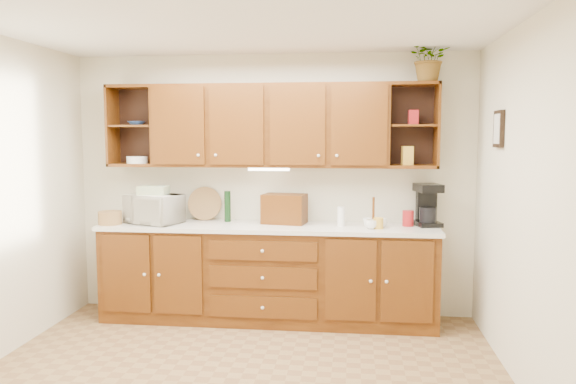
% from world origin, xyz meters
% --- Properties ---
extents(floor, '(4.00, 4.00, 0.00)m').
position_xyz_m(floor, '(0.00, 0.00, 0.00)').
color(floor, olive).
rests_on(floor, ground).
extents(ceiling, '(4.00, 4.00, 0.00)m').
position_xyz_m(ceiling, '(0.00, 0.00, 2.60)').
color(ceiling, white).
rests_on(ceiling, back_wall).
extents(back_wall, '(4.00, 0.00, 4.00)m').
position_xyz_m(back_wall, '(0.00, 1.75, 1.30)').
color(back_wall, beige).
rests_on(back_wall, floor).
extents(right_wall, '(0.00, 3.50, 3.50)m').
position_xyz_m(right_wall, '(2.00, 0.00, 1.30)').
color(right_wall, beige).
rests_on(right_wall, floor).
extents(base_cabinets, '(3.20, 0.60, 0.90)m').
position_xyz_m(base_cabinets, '(0.00, 1.45, 0.45)').
color(base_cabinets, '#3C1B06').
rests_on(base_cabinets, floor).
extents(countertop, '(3.24, 0.64, 0.04)m').
position_xyz_m(countertop, '(0.00, 1.44, 0.92)').
color(countertop, silver).
rests_on(countertop, base_cabinets).
extents(upper_cabinets, '(3.20, 0.33, 0.80)m').
position_xyz_m(upper_cabinets, '(0.01, 1.59, 1.89)').
color(upper_cabinets, '#3C1B06').
rests_on(upper_cabinets, back_wall).
extents(undercabinet_light, '(0.40, 0.05, 0.02)m').
position_xyz_m(undercabinet_light, '(0.00, 1.53, 1.47)').
color(undercabinet_light, white).
rests_on(undercabinet_light, upper_cabinets).
extents(framed_picture, '(0.03, 0.24, 0.30)m').
position_xyz_m(framed_picture, '(1.98, 0.90, 1.85)').
color(framed_picture, black).
rests_on(framed_picture, right_wall).
extents(wicker_basket, '(0.30, 0.30, 0.13)m').
position_xyz_m(wicker_basket, '(-1.52, 1.30, 1.00)').
color(wicker_basket, olive).
rests_on(wicker_basket, countertop).
extents(microwave, '(0.60, 0.50, 0.28)m').
position_xyz_m(microwave, '(-1.12, 1.42, 1.08)').
color(microwave, beige).
rests_on(microwave, countertop).
extents(towel_stack, '(0.27, 0.20, 0.08)m').
position_xyz_m(towel_stack, '(-1.12, 1.42, 1.26)').
color(towel_stack, '#E9DE6D').
rests_on(towel_stack, microwave).
extents(wine_bottle, '(0.06, 0.06, 0.31)m').
position_xyz_m(wine_bottle, '(-0.43, 1.60, 1.09)').
color(wine_bottle, black).
rests_on(wine_bottle, countertop).
extents(woven_tray, '(0.35, 0.14, 0.34)m').
position_xyz_m(woven_tray, '(-0.68, 1.69, 0.95)').
color(woven_tray, olive).
rests_on(woven_tray, countertop).
extents(bread_box, '(0.45, 0.32, 0.29)m').
position_xyz_m(bread_box, '(0.15, 1.56, 1.08)').
color(bread_box, '#3C1B06').
rests_on(bread_box, countertop).
extents(mug_tree, '(0.26, 0.26, 0.29)m').
position_xyz_m(mug_tree, '(1.00, 1.40, 0.98)').
color(mug_tree, '#3C1B06').
rests_on(mug_tree, countertop).
extents(canister_red, '(0.13, 0.13, 0.15)m').
position_xyz_m(canister_red, '(1.34, 1.53, 1.01)').
color(canister_red, maroon).
rests_on(canister_red, countertop).
extents(canister_white, '(0.10, 0.10, 0.18)m').
position_xyz_m(canister_white, '(0.71, 1.46, 1.03)').
color(canister_white, white).
rests_on(canister_white, countertop).
extents(canister_yellow, '(0.11, 0.11, 0.10)m').
position_xyz_m(canister_yellow, '(1.05, 1.35, 0.99)').
color(canister_yellow, gold).
rests_on(canister_yellow, countertop).
extents(coffee_maker, '(0.27, 0.32, 0.40)m').
position_xyz_m(coffee_maker, '(1.52, 1.59, 1.13)').
color(coffee_maker, black).
rests_on(coffee_maker, countertop).
extents(bowl_stack, '(0.19, 0.19, 0.04)m').
position_xyz_m(bowl_stack, '(-1.33, 1.57, 1.92)').
color(bowl_stack, '#26468B').
rests_on(bowl_stack, upper_cabinets).
extents(plate_stack, '(0.26, 0.26, 0.07)m').
position_xyz_m(plate_stack, '(-1.33, 1.55, 1.56)').
color(plate_stack, white).
rests_on(plate_stack, upper_cabinets).
extents(pantry_box_yellow, '(0.11, 0.09, 0.18)m').
position_xyz_m(pantry_box_yellow, '(1.32, 1.56, 1.61)').
color(pantry_box_yellow, gold).
rests_on(pantry_box_yellow, upper_cabinets).
extents(pantry_box_red, '(0.09, 0.08, 0.13)m').
position_xyz_m(pantry_box_red, '(1.37, 1.56, 1.97)').
color(pantry_box_red, maroon).
rests_on(pantry_box_red, upper_cabinets).
extents(potted_plant, '(0.40, 0.35, 0.43)m').
position_xyz_m(potted_plant, '(1.51, 1.54, 2.51)').
color(potted_plant, '#999999').
rests_on(potted_plant, upper_cabinets).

